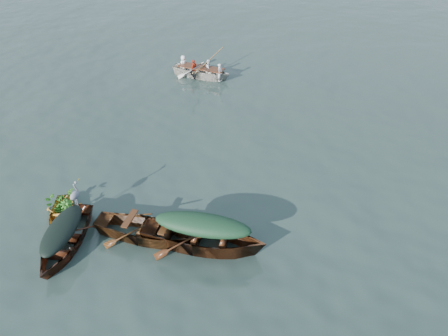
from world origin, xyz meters
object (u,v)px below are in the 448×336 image
(dark_covered_boat, at_px, (66,247))
(green_tarp_boat, at_px, (204,247))
(rowed_boat, at_px, (202,77))
(heron, at_px, (76,198))
(open_wooden_boat, at_px, (150,239))
(yellow_dinghy, at_px, (62,221))

(dark_covered_boat, relative_size, green_tarp_boat, 0.77)
(dark_covered_boat, relative_size, rowed_boat, 0.89)
(rowed_boat, bearing_deg, heron, -174.88)
(green_tarp_boat, bearing_deg, dark_covered_boat, 101.87)
(open_wooden_boat, relative_size, heron, 5.05)
(heron, bearing_deg, open_wooden_boat, -32.84)
(yellow_dinghy, height_order, open_wooden_boat, open_wooden_boat)
(open_wooden_boat, height_order, rowed_boat, open_wooden_boat)
(rowed_boat, bearing_deg, yellow_dinghy, -177.13)
(green_tarp_boat, bearing_deg, open_wooden_boat, 90.00)
(rowed_boat, xyz_separation_m, heron, (0.89, -11.34, 0.80))
(rowed_boat, height_order, heron, heron)
(green_tarp_boat, height_order, open_wooden_boat, green_tarp_boat)
(dark_covered_boat, height_order, green_tarp_boat, green_tarp_boat)
(open_wooden_boat, bearing_deg, dark_covered_boat, 112.54)
(dark_covered_boat, xyz_separation_m, heron, (-0.39, 1.20, 0.80))
(yellow_dinghy, height_order, rowed_boat, rowed_boat)
(dark_covered_boat, relative_size, heron, 4.27)
(yellow_dinghy, bearing_deg, rowed_boat, 59.34)
(yellow_dinghy, xyz_separation_m, heron, (0.43, 0.34, 0.80))
(dark_covered_boat, xyz_separation_m, green_tarp_boat, (3.76, 1.48, 0.00))
(dark_covered_boat, relative_size, open_wooden_boat, 0.85)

